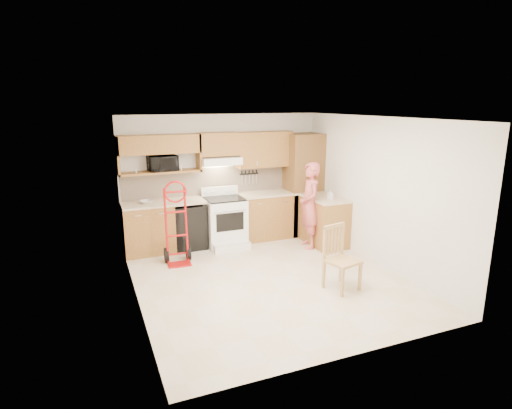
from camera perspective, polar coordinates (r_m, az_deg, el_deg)
floor at (r=6.77m, az=1.63°, el=-10.11°), size 4.00×4.50×0.02m
ceiling at (r=6.19m, az=1.79°, el=11.72°), size 4.00×4.50×0.02m
wall_back at (r=8.44m, az=-4.55°, el=3.64°), size 4.00×0.02×2.50m
wall_front at (r=4.48m, az=13.58°, el=-5.96°), size 4.00×0.02×2.50m
wall_left at (r=5.87m, az=-16.54°, el=-1.44°), size 0.02×4.50×2.50m
wall_right at (r=7.40m, az=16.10°, el=1.68°), size 0.02×4.50×2.50m
backsplash at (r=8.42m, az=-4.49°, el=3.28°), size 3.92×0.03×0.55m
lower_cab_left at (r=8.00m, az=-14.38°, el=-3.23°), size 0.90×0.60×0.90m
dishwasher at (r=8.13m, az=-9.14°, el=-2.87°), size 0.60×0.60×0.85m
lower_cab_right at (r=8.62m, az=1.45°, el=-1.56°), size 1.14×0.60×0.90m
countertop_left at (r=7.92m, az=-12.44°, el=0.24°), size 1.50×0.63×0.04m
countertop_right at (r=8.51m, az=1.47°, el=1.49°), size 1.14×0.63×0.04m
cab_return_right at (r=8.33m, az=9.18°, el=-2.29°), size 0.60×1.00×0.90m
countertop_return at (r=8.21m, az=9.30°, el=0.86°), size 0.63×1.00×0.04m
pantry_tall at (r=8.83m, az=6.36°, el=2.74°), size 0.70×0.60×2.10m
upper_cab_left at (r=7.88m, az=-13.02°, el=7.97°), size 1.50×0.33×0.34m
upper_shelf_mw at (r=7.94m, az=-12.82°, el=4.31°), size 1.50×0.33×0.04m
upper_cab_center at (r=8.14m, az=-5.07°, el=8.16°), size 0.76×0.33×0.44m
upper_cab_right at (r=8.48m, az=1.14°, el=7.49°), size 1.14×0.33×0.70m
range_hood at (r=8.12m, az=-4.88°, el=5.94°), size 0.76×0.46×0.14m
knife_strip at (r=8.57m, az=-0.92°, el=3.77°), size 0.40×0.05×0.29m
microwave at (r=7.93m, az=-12.55°, el=5.49°), size 0.55×0.41×0.28m
range at (r=8.12m, az=-4.13°, el=-1.83°), size 0.75×0.98×1.10m
person at (r=8.01m, az=7.29°, el=-0.12°), size 0.52×0.67×1.64m
hand_truck at (r=7.29m, az=-10.66°, el=-3.01°), size 0.55×0.51×1.31m
dining_chair at (r=6.37m, az=11.66°, el=-7.21°), size 0.53×0.56×0.97m
soap_bottle at (r=8.03m, az=10.04°, el=1.34°), size 0.09×0.09×0.18m
bowl at (r=7.87m, az=-14.69°, el=0.36°), size 0.25×0.25×0.05m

